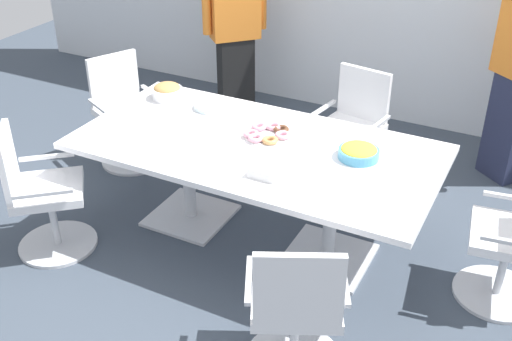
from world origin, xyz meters
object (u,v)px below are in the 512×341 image
at_px(conference_table, 256,161).
at_px(plate_stack, 210,106).
at_px(donut_platter, 267,134).
at_px(office_chair_3, 41,198).
at_px(snack_bowl_cookies, 167,91).
at_px(napkin_pile, 266,170).
at_px(office_chair_2, 126,117).
at_px(person_standing_0, 235,30).
at_px(snack_bowl_chips_yellow, 359,152).
at_px(office_chair_1, 351,134).
at_px(office_chair_4, 296,314).

relative_size(conference_table, plate_stack, 10.19).
height_order(donut_platter, plate_stack, donut_platter).
distance_m(office_chair_3, snack_bowl_cookies, 1.23).
xyz_separation_m(conference_table, napkin_pile, (0.23, -0.32, 0.16)).
distance_m(office_chair_3, plate_stack, 1.35).
bearing_deg(napkin_pile, office_chair_2, 154.24).
xyz_separation_m(conference_table, snack_bowl_cookies, (-0.94, 0.36, 0.18)).
height_order(person_standing_0, napkin_pile, person_standing_0).
height_order(office_chair_3, snack_bowl_chips_yellow, office_chair_3).
xyz_separation_m(office_chair_3, donut_platter, (1.25, 0.90, 0.37)).
relative_size(office_chair_2, snack_bowl_chips_yellow, 3.51).
bearing_deg(office_chair_1, plate_stack, 50.47).
height_order(office_chair_1, snack_bowl_cookies, office_chair_1).
bearing_deg(plate_stack, office_chair_2, 169.62).
xyz_separation_m(office_chair_3, person_standing_0, (0.15, 2.45, 0.48)).
height_order(office_chair_1, plate_stack, office_chair_1).
distance_m(snack_bowl_chips_yellow, plate_stack, 1.23).
distance_m(conference_table, office_chair_4, 1.26).
distance_m(snack_bowl_chips_yellow, donut_platter, 0.64).
bearing_deg(office_chair_1, donut_platter, 82.98).
relative_size(office_chair_2, office_chair_3, 1.00).
height_order(office_chair_3, napkin_pile, office_chair_3).
bearing_deg(office_chair_3, conference_table, 81.34).
relative_size(snack_bowl_chips_yellow, plate_stack, 1.10).
bearing_deg(napkin_pile, conference_table, 126.19).
height_order(office_chair_4, snack_bowl_cookies, office_chair_4).
height_order(conference_table, office_chair_3, office_chair_3).
xyz_separation_m(donut_platter, napkin_pile, (0.22, -0.45, 0.01)).
bearing_deg(snack_bowl_cookies, conference_table, -20.87).
xyz_separation_m(office_chair_1, snack_bowl_cookies, (-1.24, -0.73, 0.40)).
relative_size(office_chair_4, donut_platter, 2.84).
bearing_deg(snack_bowl_cookies, plate_stack, -1.89).
xyz_separation_m(office_chair_4, plate_stack, (-1.30, 1.34, 0.36)).
distance_m(office_chair_2, person_standing_0, 1.33).
xyz_separation_m(office_chair_3, snack_bowl_chips_yellow, (1.89, 0.89, 0.39)).
bearing_deg(snack_bowl_chips_yellow, conference_table, -168.64).
bearing_deg(snack_bowl_cookies, office_chair_4, -38.81).
xyz_separation_m(office_chair_3, napkin_pile, (1.47, 0.44, 0.37)).
bearing_deg(office_chair_3, napkin_pile, 66.45).
xyz_separation_m(office_chair_2, plate_stack, (0.95, -0.17, 0.36)).
height_order(office_chair_1, office_chair_2, same).
xyz_separation_m(person_standing_0, napkin_pile, (1.32, -2.01, -0.11)).
bearing_deg(office_chair_3, office_chair_4, 42.90).
relative_size(snack_bowl_cookies, napkin_pile, 1.32).
xyz_separation_m(conference_table, office_chair_4, (0.74, -0.99, -0.22)).
relative_size(office_chair_3, napkin_pile, 5.26).
relative_size(person_standing_0, snack_bowl_chips_yellow, 6.58).
bearing_deg(plate_stack, snack_bowl_chips_yellow, -9.94).
height_order(office_chair_1, person_standing_0, person_standing_0).
distance_m(office_chair_3, office_chair_4, 1.99).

